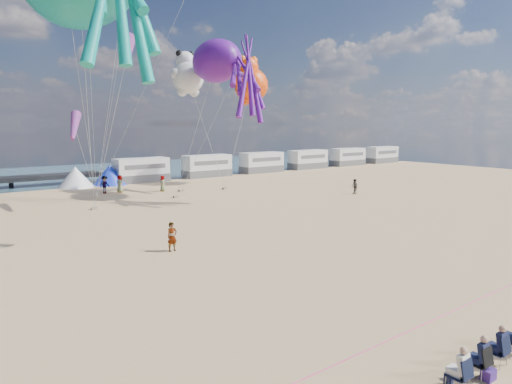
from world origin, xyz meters
name	(u,v)px	position (x,y,z in m)	size (l,w,h in m)	color
ground	(360,275)	(0.00, 0.00, 0.00)	(120.00, 120.00, 0.00)	tan
water	(60,175)	(0.00, 55.00, 0.02)	(120.00, 120.00, 0.00)	#3B6070
motorhome_0	(141,170)	(6.00, 40.00, 1.50)	(6.60, 2.50, 3.00)	silver
motorhome_1	(207,166)	(15.50, 40.00, 1.50)	(6.60, 2.50, 3.00)	silver
motorhome_2	(262,162)	(25.00, 40.00, 1.50)	(6.60, 2.50, 3.00)	silver
motorhome_3	(308,159)	(34.50, 40.00, 1.50)	(6.60, 2.50, 3.00)	silver
motorhome_4	(347,157)	(44.00, 40.00, 1.50)	(6.60, 2.50, 3.00)	silver
motorhome_5	(382,155)	(53.50, 40.00, 1.50)	(6.60, 2.50, 3.00)	silver
tent_white	(75,177)	(-2.00, 40.00, 1.20)	(4.00, 4.00, 2.40)	white
tent_blue	(110,175)	(2.00, 40.00, 1.20)	(4.00, 4.00, 2.40)	#1933CC
spectator_row	(497,345)	(-3.19, -7.92, 0.65)	(6.10, 0.90, 1.30)	black
cooler_purple	(488,374)	(-4.20, -8.18, 0.16)	(0.40, 0.30, 0.32)	#3C1F77
rope_line	(459,308)	(0.00, -5.00, 0.02)	(0.03, 0.03, 34.00)	#F2338C
standing_person	(172,237)	(-5.30, 9.30, 0.84)	(0.62, 0.40, 1.69)	tan
beachgoer_0	(163,183)	(4.61, 31.18, 0.85)	(0.62, 0.41, 1.70)	#7F6659
beachgoer_1	(355,187)	(19.61, 17.31, 0.78)	(0.76, 0.49, 1.55)	#7F6659
beachgoer_2	(105,185)	(-0.92, 33.35, 0.92)	(0.90, 0.70, 1.85)	#7F6659
beachgoer_6	(120,184)	(0.62, 33.12, 0.93)	(0.68, 0.44, 1.85)	#7F6659
sandbag_a	(94,208)	(-4.76, 24.87, 0.11)	(0.50, 0.35, 0.22)	gray
sandbag_b	(176,197)	(3.67, 26.30, 0.11)	(0.50, 0.35, 0.22)	gray
sandbag_c	(225,189)	(10.66, 28.20, 0.11)	(0.50, 0.35, 0.22)	gray
sandbag_d	(181,191)	(6.04, 29.69, 0.11)	(0.50, 0.35, 0.22)	gray
sandbag_e	(96,197)	(-2.60, 30.98, 0.11)	(0.50, 0.35, 0.22)	gray
kite_octopus_purple	(217,61)	(7.86, 25.11, 13.28)	(3.96, 9.23, 10.55)	#58128A
kite_panda	(188,78)	(7.27, 29.91, 12.02)	(4.03, 3.80, 5.69)	silver
kite_teddy_orange	(251,85)	(16.33, 30.92, 11.78)	(4.90, 4.61, 6.92)	#FD4709
windsock_left	(129,47)	(-2.69, 21.02, 13.10)	(1.10, 6.17, 6.17)	red
windsock_mid	(236,72)	(11.49, 26.99, 12.65)	(1.00, 5.69, 5.69)	red
windsock_right	(74,126)	(-5.40, 27.04, 7.00)	(0.90, 4.46, 4.46)	red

